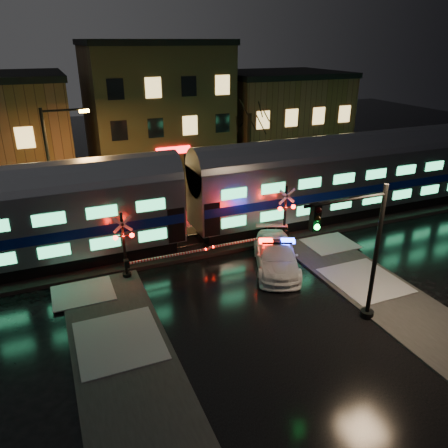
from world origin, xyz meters
The scene contains 12 objects.
ground centered at (0.00, 0.00, 0.00)m, with size 120.00×120.00×0.00m, color black.
ballast centered at (0.00, 5.00, 0.12)m, with size 90.00×4.20×0.24m, color black.
sidewalk_left centered at (-6.50, -6.00, 0.06)m, with size 4.00×20.00×0.12m, color #2D2D2D.
sidewalk_right centered at (6.50, -6.00, 0.06)m, with size 4.00×20.00×0.12m, color #2D2D2D.
building_mid centered at (2.00, 22.50, 5.75)m, with size 12.00×11.00×11.50m, color brown.
building_right centered at (15.00, 22.00, 4.25)m, with size 12.00×10.00×8.50m, color brown.
train centered at (-0.78, 5.00, 3.38)m, with size 51.00×3.12×5.92m.
police_car centered at (2.89, 0.23, 0.82)m, with size 4.25×6.05×1.80m.
crossing_signal_right centered at (4.26, 2.30, 1.66)m, with size 5.68×0.65×4.02m.
crossing_signal_left centered at (-4.72, 2.30, 1.55)m, with size 5.33×0.64×3.77m.
traffic_light centered at (3.50, -5.60, 3.46)m, with size 4.20×0.73×6.50m.
streetlight centered at (-7.77, 9.00, 4.81)m, with size 2.79×0.29×8.35m.
Camera 1 is at (-8.24, -18.74, 11.97)m, focal length 35.00 mm.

